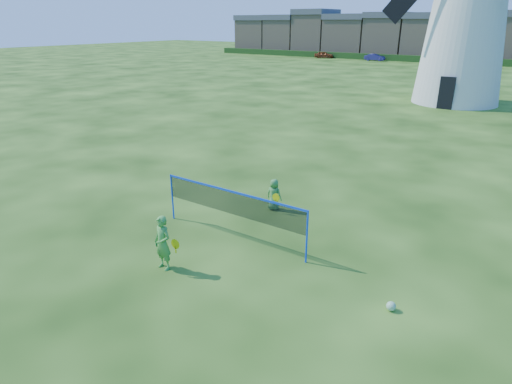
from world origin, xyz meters
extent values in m
plane|color=black|center=(0.00, 0.00, 0.00)|extent=(220.00, 220.00, 0.00)
cube|color=black|center=(-0.10, 25.74, 1.19)|extent=(1.08, 0.13, 2.37)
cube|color=black|center=(-0.10, 26.40, 5.40)|extent=(0.76, 0.13, 0.97)
cylinder|color=blue|center=(-2.86, 0.09, 0.78)|extent=(0.05, 0.05, 1.55)
cylinder|color=blue|center=(2.14, 0.09, 0.78)|extent=(0.05, 0.05, 1.55)
cube|color=black|center=(-0.36, 0.09, 1.15)|extent=(5.00, 0.02, 0.70)
cube|color=blue|center=(-0.36, 0.09, 1.52)|extent=(5.00, 0.02, 0.06)
imported|color=#499A3D|center=(-0.81, -2.32, 0.75)|extent=(0.58, 0.40, 1.50)
cylinder|color=yellow|center=(-0.53, -2.14, 0.73)|extent=(0.28, 0.02, 0.28)
cube|color=yellow|center=(-0.53, -2.14, 0.56)|extent=(0.03, 0.02, 0.20)
imported|color=#428841|center=(-0.52, 2.64, 0.56)|extent=(0.57, 0.40, 1.11)
cylinder|color=yellow|center=(-0.30, 2.42, 0.57)|extent=(0.28, 0.02, 0.28)
cube|color=yellow|center=(-0.30, 2.42, 0.40)|extent=(0.03, 0.02, 0.20)
sphere|color=green|center=(4.76, -0.69, 0.11)|extent=(0.22, 0.22, 0.22)
cube|color=tan|center=(-48.64, 72.00, 3.17)|extent=(6.73, 8.00, 6.34)
cube|color=#4C4C54|center=(-48.64, 72.00, 6.84)|extent=(7.03, 8.40, 1.00)
cube|color=tan|center=(-41.83, 72.00, 3.19)|extent=(6.28, 8.00, 6.38)
cube|color=#4C4C54|center=(-41.83, 72.00, 6.88)|extent=(6.58, 8.40, 1.00)
cube|color=tan|center=(-35.25, 72.00, 3.67)|extent=(6.28, 8.00, 7.33)
cube|color=#4C4C54|center=(-35.25, 72.00, 7.83)|extent=(6.58, 8.40, 1.00)
cube|color=tan|center=(-28.05, 72.00, 3.22)|extent=(7.52, 8.00, 6.44)
cube|color=#4C4C54|center=(-28.05, 72.00, 6.94)|extent=(7.82, 8.40, 1.00)
cube|color=tan|center=(-20.72, 72.00, 3.34)|extent=(6.54, 8.00, 6.68)
cube|color=#4C4C54|center=(-20.72, 72.00, 7.18)|extent=(6.84, 8.40, 1.00)
cube|color=tan|center=(-13.49, 72.00, 3.27)|extent=(7.33, 8.00, 6.54)
cube|color=#4C4C54|center=(-13.49, 72.00, 7.04)|extent=(7.63, 8.40, 1.00)
cube|color=tan|center=(-5.99, 72.00, 3.28)|extent=(7.07, 8.00, 6.56)
cube|color=#4C4C54|center=(-5.99, 72.00, 7.06)|extent=(7.37, 8.40, 1.00)
cube|color=#193814|center=(-22.00, 66.00, 0.50)|extent=(62.00, 0.80, 1.00)
imported|color=maroon|center=(-29.48, 64.72, 0.57)|extent=(3.63, 2.61, 1.15)
imported|color=navy|center=(-19.97, 64.50, 0.55)|extent=(3.44, 1.50, 1.10)
camera|label=1|loc=(6.94, -9.23, 6.14)|focal=30.58mm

